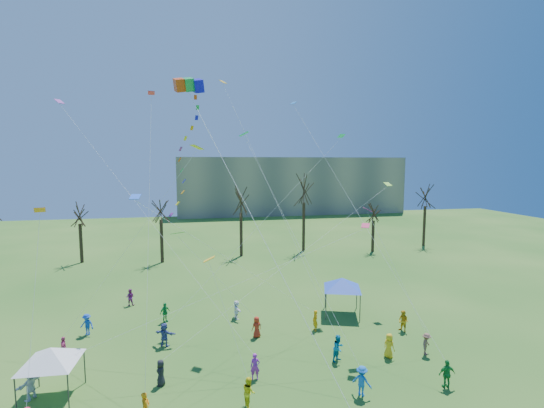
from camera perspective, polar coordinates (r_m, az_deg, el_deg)
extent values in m
cube|color=gray|center=(103.62, 2.84, 2.85)|extent=(60.00, 14.00, 15.00)
cylinder|color=black|center=(57.97, -26.82, -5.30)|extent=(0.44, 0.44, 5.36)
cylinder|color=black|center=(53.99, -16.27, -5.39)|extent=(0.44, 0.44, 5.91)
cylinder|color=black|center=(55.48, -4.67, -4.61)|extent=(0.44, 0.44, 6.37)
cylinder|color=black|center=(58.55, 4.79, -3.46)|extent=(0.44, 0.44, 7.53)
cylinder|color=black|center=(60.21, 14.95, -4.69)|extent=(0.44, 0.44, 4.81)
cylinder|color=black|center=(67.01, 21.95, -3.08)|extent=(0.44, 0.44, 6.56)
cube|color=#DC400F|center=(26.73, -13.77, 17.01)|extent=(0.89, 1.27, 1.14)
cube|color=green|center=(26.71, -12.45, 17.05)|extent=(0.89, 1.27, 1.14)
cube|color=#1310D1|center=(26.71, -11.13, 17.07)|extent=(0.89, 1.27, 1.14)
cylinder|color=white|center=(20.50, -2.11, -3.71)|extent=(0.02, 0.02, 21.21)
cylinder|color=#3F3F44|center=(26.71, -34.18, -22.86)|extent=(0.07, 0.07, 2.15)
cylinder|color=#3F3F44|center=(25.74, -28.34, -23.66)|extent=(0.07, 0.07, 2.15)
cylinder|color=#3F3F44|center=(28.85, -31.76, -20.47)|extent=(0.07, 0.07, 2.15)
cylinder|color=#3F3F44|center=(27.96, -26.37, -21.06)|extent=(0.07, 0.07, 2.15)
pyramid|color=white|center=(26.60, -30.36, -19.04)|extent=(4.10, 4.10, 0.92)
cylinder|color=#3F3F44|center=(34.34, 8.12, -15.04)|extent=(0.10, 0.10, 2.34)
cylinder|color=#3F3F44|center=(34.53, 13.11, -15.03)|extent=(0.10, 0.10, 2.34)
cylinder|color=#3F3F44|center=(37.07, 8.03, -13.42)|extent=(0.10, 0.10, 2.34)
cylinder|color=#3F3F44|center=(37.24, 12.63, -13.42)|extent=(0.10, 0.10, 2.34)
pyramid|color=blue|center=(35.22, 10.53, -11.65)|extent=(4.25, 4.25, 1.00)
imported|color=orange|center=(23.45, -18.53, -27.09)|extent=(0.57, 0.70, 1.67)
imported|color=yellow|center=(23.66, -3.50, -26.37)|extent=(0.82, 0.95, 1.71)
imported|color=blue|center=(24.99, 13.37, -24.49)|extent=(1.29, 1.29, 1.80)
imported|color=#1E8A37|center=(27.26, 24.85, -22.21)|extent=(1.06, 0.51, 1.74)
imported|color=white|center=(27.89, -32.62, -21.93)|extent=(1.23, 1.68, 1.76)
imported|color=black|center=(26.28, -16.39, -23.17)|extent=(0.65, 0.86, 1.60)
imported|color=purple|center=(25.94, -2.56, -23.26)|extent=(0.65, 0.47, 1.67)
imported|color=#0C7FAE|center=(28.20, 9.96, -20.58)|extent=(1.12, 1.05, 1.84)
imported|color=brown|center=(30.65, 22.22, -18.95)|extent=(1.16, 1.10, 1.58)
imported|color=#E24B8C|center=(31.65, -28.89, -18.44)|extent=(0.57, 0.99, 1.59)
imported|color=#455497|center=(30.78, -15.89, -18.40)|extent=(1.72, 1.20, 1.79)
imported|color=red|center=(31.11, -2.33, -18.02)|extent=(0.93, 0.76, 1.64)
imported|color=orange|center=(32.33, 6.51, -17.05)|extent=(0.46, 0.65, 1.69)
imported|color=gold|center=(33.70, 19.17, -16.33)|extent=(0.93, 1.03, 1.73)
imported|color=blue|center=(34.67, -26.10, -15.99)|extent=(1.27, 1.02, 1.72)
imported|color=green|center=(34.91, -15.83, -15.44)|extent=(1.00, 0.99, 1.70)
imported|color=white|center=(34.48, -5.38, -15.55)|extent=(0.70, 1.58, 1.64)
imported|color=yellow|center=(29.43, 17.21, -19.70)|extent=(0.86, 1.00, 1.72)
imported|color=#892274|center=(39.65, -20.59, -13.00)|extent=(0.84, 0.69, 1.61)
cube|color=orange|center=(25.11, -31.58, -0.77)|extent=(0.77, 0.85, 0.34)
cylinder|color=white|center=(24.27, -32.26, -12.70)|extent=(0.01, 0.01, 10.04)
cube|color=#E22549|center=(31.04, -17.72, 15.65)|extent=(0.55, 0.68, 0.20)
cylinder|color=white|center=(25.38, -18.07, -2.08)|extent=(0.01, 0.01, 20.34)
cube|color=yellow|center=(22.31, -9.45, -8.20)|extent=(0.70, 0.60, 0.33)
cylinder|color=white|center=(22.58, -6.54, -17.06)|extent=(0.01, 0.01, 6.93)
cube|color=#1CD5BD|center=(30.69, -4.22, 10.50)|extent=(0.90, 0.82, 0.39)
cylinder|color=white|center=(26.23, 3.33, -4.78)|extent=(0.01, 0.01, 18.72)
cube|color=blue|center=(39.68, 3.25, 14.96)|extent=(0.78, 0.78, 0.32)
cylinder|color=white|center=(31.23, 11.81, 0.34)|extent=(0.01, 0.01, 26.45)
cube|color=#B61645|center=(27.76, 13.90, -3.17)|extent=(0.83, 0.88, 0.25)
cylinder|color=white|center=(25.27, -8.52, -13.19)|extent=(0.01, 0.01, 22.73)
cube|color=#8AE636|center=(37.54, 17.04, 2.88)|extent=(0.62, 0.75, 0.32)
cylinder|color=white|center=(29.82, 4.04, -7.67)|extent=(0.01, 0.01, 24.66)
cube|color=purple|center=(38.37, -29.38, 13.32)|extent=(0.86, 0.85, 0.43)
cylinder|color=white|center=(29.77, -19.00, -0.90)|extent=(0.01, 0.01, 26.60)
cube|color=#E5A70C|center=(37.51, -7.40, 17.78)|extent=(0.81, 0.81, 0.37)
cylinder|color=white|center=(30.71, -0.03, 1.79)|extent=(0.01, 0.01, 24.46)
cube|color=#FF2A8F|center=(29.00, 14.20, -0.80)|extent=(0.70, 0.62, 0.32)
cylinder|color=white|center=(29.31, 18.23, -9.68)|extent=(0.01, 0.01, 9.56)
cube|color=yellow|center=(25.89, -11.25, 8.40)|extent=(0.96, 0.91, 0.32)
cylinder|color=white|center=(27.61, -20.79, -5.95)|extent=(0.01, 0.01, 16.05)
cube|color=#1BCAC1|center=(37.20, 10.39, 10.07)|extent=(0.61, 0.74, 0.33)
cylinder|color=white|center=(32.07, -1.24, -2.51)|extent=(0.01, 0.01, 22.70)
cube|color=#5DDD34|center=(22.93, -14.02, -4.27)|extent=(0.87, 0.94, 0.19)
cylinder|color=white|center=(26.63, -7.43, -11.76)|extent=(0.01, 0.01, 11.02)
cube|color=blue|center=(20.99, -19.91, 1.04)|extent=(0.55, 0.68, 0.23)
cylinder|color=white|center=(25.63, -4.13, -9.71)|extent=(0.01, 0.01, 17.69)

